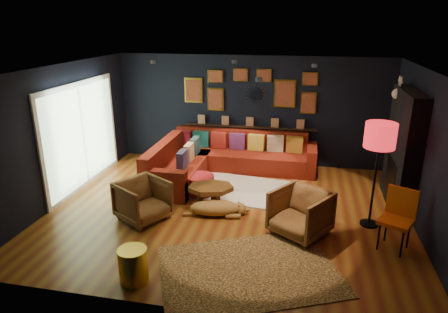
% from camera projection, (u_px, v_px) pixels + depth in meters
% --- Properties ---
extents(floor, '(6.50, 6.50, 0.00)m').
position_uv_depth(floor, '(228.00, 210.00, 7.46)').
color(floor, brown).
rests_on(floor, ground).
extents(room_walls, '(6.50, 6.50, 6.50)m').
position_uv_depth(room_walls, '(229.00, 128.00, 6.94)').
color(room_walls, black).
rests_on(room_walls, ground).
extents(sectional, '(3.41, 2.69, 0.86)m').
position_uv_depth(sectional, '(217.00, 160.00, 9.15)').
color(sectional, maroon).
rests_on(sectional, ground).
extents(ledge, '(3.20, 0.12, 0.04)m').
position_uv_depth(ledge, '(250.00, 127.00, 9.64)').
color(ledge, black).
rests_on(ledge, room_walls).
extents(gallery_wall, '(3.15, 0.04, 1.02)m').
position_uv_depth(gallery_wall, '(250.00, 90.00, 9.39)').
color(gallery_wall, gold).
rests_on(gallery_wall, room_walls).
extents(sunburst_mirror, '(0.47, 0.16, 0.47)m').
position_uv_depth(sunburst_mirror, '(255.00, 95.00, 9.41)').
color(sunburst_mirror, silver).
rests_on(sunburst_mirror, room_walls).
extents(fireplace, '(0.31, 1.60, 2.20)m').
position_uv_depth(fireplace, '(402.00, 154.00, 7.37)').
color(fireplace, black).
rests_on(fireplace, ground).
extents(deer_head, '(0.50, 0.28, 0.45)m').
position_uv_depth(deer_head, '(407.00, 94.00, 7.49)').
color(deer_head, white).
rests_on(deer_head, fireplace).
extents(sliding_door, '(0.06, 2.80, 2.20)m').
position_uv_depth(sliding_door, '(82.00, 135.00, 8.27)').
color(sliding_door, white).
rests_on(sliding_door, ground).
extents(ceiling_spots, '(3.30, 2.50, 0.06)m').
position_uv_depth(ceiling_spots, '(237.00, 66.00, 7.37)').
color(ceiling_spots, black).
rests_on(ceiling_spots, room_walls).
extents(shag_rug, '(2.23, 1.74, 0.03)m').
position_uv_depth(shag_rug, '(236.00, 189.00, 8.37)').
color(shag_rug, silver).
rests_on(shag_rug, ground).
extents(leopard_rug, '(2.97, 2.60, 0.01)m').
position_uv_depth(leopard_rug, '(249.00, 270.00, 5.67)').
color(leopard_rug, '#C08C49').
rests_on(leopard_rug, ground).
extents(coffee_table, '(1.01, 0.85, 0.43)m').
position_uv_depth(coffee_table, '(211.00, 190.00, 7.41)').
color(coffee_table, brown).
rests_on(coffee_table, shag_rug).
extents(pouf, '(0.58, 0.58, 0.38)m').
position_uv_depth(pouf, '(200.00, 184.00, 8.07)').
color(pouf, maroon).
rests_on(pouf, shag_rug).
extents(armchair_left, '(1.03, 1.04, 0.80)m').
position_uv_depth(armchair_left, '(143.00, 199.00, 7.00)').
color(armchair_left, '#C1793B').
rests_on(armchair_left, ground).
extents(armchair_right, '(1.11, 1.09, 0.84)m').
position_uv_depth(armchair_right, '(300.00, 211.00, 6.51)').
color(armchair_right, '#C1793B').
rests_on(armchair_right, ground).
extents(gold_stool, '(0.39, 0.39, 0.49)m').
position_uv_depth(gold_stool, '(133.00, 265.00, 5.37)').
color(gold_stool, gold).
rests_on(gold_stool, ground).
extents(orange_chair, '(0.61, 0.61, 0.96)m').
position_uv_depth(orange_chair, '(398.00, 214.00, 6.09)').
color(orange_chair, black).
rests_on(orange_chair, ground).
extents(floor_lamp, '(0.50, 0.50, 1.82)m').
position_uv_depth(floor_lamp, '(380.00, 140.00, 6.43)').
color(floor_lamp, black).
rests_on(floor_lamp, ground).
extents(dog, '(1.31, 0.83, 0.39)m').
position_uv_depth(dog, '(215.00, 205.00, 7.20)').
color(dog, '#AC783F').
rests_on(dog, leopard_rug).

